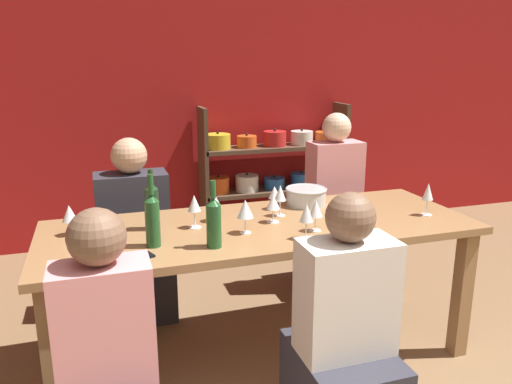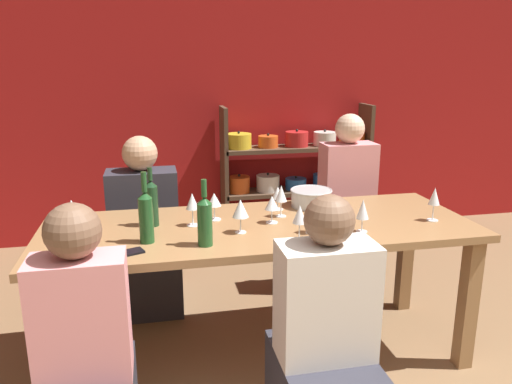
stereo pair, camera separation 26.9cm
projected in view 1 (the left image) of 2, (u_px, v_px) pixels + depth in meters
wall_back_red at (190, 91)px, 4.43m from camera, size 8.80×0.06×2.70m
shelf_unit at (273, 183)px, 4.68m from camera, size 1.38×0.30×1.22m
dining_table at (262, 241)px, 2.66m from camera, size 2.27×0.84×0.77m
mixing_bowl at (306, 196)px, 2.98m from camera, size 0.25×0.25×0.10m
wine_bottle_green at (152, 205)px, 2.53m from camera, size 0.07×0.07×0.31m
wine_bottle_dark at (152, 219)px, 2.29m from camera, size 0.07×0.07×0.34m
wine_bottle_amber at (214, 221)px, 2.28m from camera, size 0.07×0.07×0.32m
wine_glass_red_a at (274, 193)px, 2.88m from camera, size 0.07×0.07×0.14m
wine_glass_white_a at (194, 204)px, 2.55m from camera, size 0.07×0.07×0.18m
wine_glass_red_b at (273, 203)px, 2.64m from camera, size 0.07×0.07×0.15m
wine_glass_white_b at (86, 220)px, 2.30m from camera, size 0.08×0.08×0.18m
wine_glass_red_c at (364, 207)px, 2.54m from camera, size 0.06×0.06×0.17m
wine_glass_red_d at (428, 193)px, 2.76m from camera, size 0.06×0.06×0.18m
wine_glass_red_e at (280, 194)px, 2.75m from camera, size 0.06×0.06×0.18m
wine_glass_empty_a at (215, 202)px, 2.66m from camera, size 0.08×0.08×0.15m
wine_glass_white_c at (69, 214)px, 2.44m from camera, size 0.07×0.07×0.15m
wine_glass_white_d at (306, 214)px, 2.39m from camera, size 0.07×0.07×0.18m
wine_glass_white_e at (245, 210)px, 2.47m from camera, size 0.08×0.08×0.17m
wine_glass_empty_b at (316, 209)px, 2.50m from camera, size 0.07×0.07×0.16m
cell_phone at (136, 258)px, 2.17m from camera, size 0.17×0.12×0.01m
person_far_a at (135, 250)px, 3.24m from camera, size 0.45×0.56×1.15m
person_near_b at (343, 361)px, 2.05m from camera, size 0.38×0.47×1.13m
person_far_b at (333, 224)px, 3.59m from camera, size 0.37×0.46×1.27m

